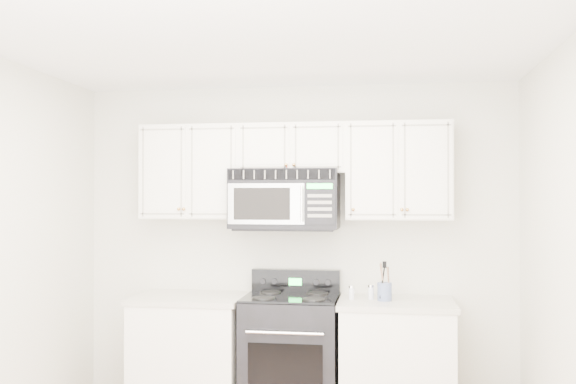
# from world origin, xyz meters

# --- Properties ---
(room) EXTENTS (3.51, 3.51, 2.61)m
(room) POSITION_xyz_m (0.00, 0.00, 1.30)
(room) COLOR brown
(room) RESTS_ON ground
(base_cabinet_left) EXTENTS (0.86, 0.65, 0.92)m
(base_cabinet_left) POSITION_xyz_m (-0.80, 1.44, 0.43)
(base_cabinet_left) COLOR white
(base_cabinet_left) RESTS_ON ground
(base_cabinet_right) EXTENTS (0.86, 0.65, 0.92)m
(base_cabinet_right) POSITION_xyz_m (0.80, 1.44, 0.43)
(base_cabinet_right) COLOR white
(base_cabinet_right) RESTS_ON ground
(range) EXTENTS (0.72, 0.65, 1.11)m
(range) POSITION_xyz_m (0.00, 1.45, 0.48)
(range) COLOR black
(range) RESTS_ON ground
(upper_cabinets) EXTENTS (2.44, 0.37, 0.75)m
(upper_cabinets) POSITION_xyz_m (-0.00, 1.58, 1.93)
(upper_cabinets) COLOR white
(upper_cabinets) RESTS_ON ground
(microwave) EXTENTS (0.84, 0.47, 0.46)m
(microwave) POSITION_xyz_m (-0.06, 1.54, 1.68)
(microwave) COLOR black
(microwave) RESTS_ON ground
(utensil_crock) EXTENTS (0.11, 0.11, 0.29)m
(utensil_crock) POSITION_xyz_m (0.71, 1.41, 1.00)
(utensil_crock) COLOR slate
(utensil_crock) RESTS_ON base_cabinet_right
(shaker_salt) EXTENTS (0.04, 0.04, 0.10)m
(shaker_salt) POSITION_xyz_m (0.47, 1.44, 0.97)
(shaker_salt) COLOR silver
(shaker_salt) RESTS_ON base_cabinet_right
(shaker_pepper) EXTENTS (0.05, 0.05, 0.11)m
(shaker_pepper) POSITION_xyz_m (0.61, 1.46, 0.98)
(shaker_pepper) COLOR silver
(shaker_pepper) RESTS_ON base_cabinet_right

